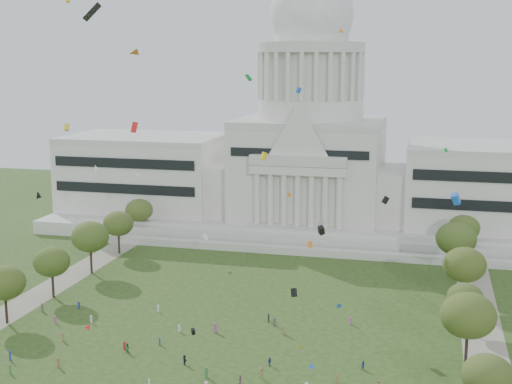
{
  "coord_description": "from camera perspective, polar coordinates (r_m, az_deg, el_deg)",
  "views": [
    {
      "loc": [
        37.06,
        -103.04,
        52.79
      ],
      "look_at": [
        0.0,
        45.0,
        24.0
      ],
      "focal_mm": 50.0,
      "sensor_mm": 36.0,
      "label": 1
    }
  ],
  "objects": [
    {
      "name": "person_2",
      "position": [
        127.14,
        8.59,
        -13.56
      ],
      "size": [
        0.94,
        0.78,
        1.67
      ],
      "primitive_type": "imported",
      "rotation": [
        0.0,
        0.0,
        0.4
      ],
      "color": "navy",
      "rests_on": "ground"
    },
    {
      "name": "row_tree_r_5",
      "position": [
        178.57,
        15.73,
        -3.61
      ],
      "size": [
        9.82,
        9.82,
        13.96
      ],
      "color": "black",
      "rests_on": "ground"
    },
    {
      "name": "row_tree_l_3",
      "position": [
        165.31,
        -16.03,
        -5.39
      ],
      "size": [
        8.12,
        8.12,
        11.55
      ],
      "color": "black",
      "rests_on": "ground"
    },
    {
      "name": "row_tree_r_4",
      "position": [
        159.33,
        16.35,
        -5.61
      ],
      "size": [
        9.19,
        9.19,
        13.06
      ],
      "color": "black",
      "rests_on": "ground"
    },
    {
      "name": "person_3",
      "position": [
        122.69,
        0.42,
        -14.29
      ],
      "size": [
        0.67,
        1.29,
        2.0
      ],
      "primitive_type": "imported",
      "rotation": [
        0.0,
        0.0,
        4.72
      ],
      "color": "olive",
      "rests_on": "ground"
    },
    {
      "name": "capitol",
      "position": [
        221.88,
        4.31,
        2.75
      ],
      "size": [
        160.0,
        64.5,
        91.3
      ],
      "color": "#B9B6AE",
      "rests_on": "ground"
    },
    {
      "name": "row_tree_l_4",
      "position": [
        180.65,
        -13.13,
        -3.5
      ],
      "size": [
        9.29,
        9.29,
        13.21
      ],
      "color": "black",
      "rests_on": "ground"
    },
    {
      "name": "distant_crowd",
      "position": [
        137.5,
        -8.38,
        -11.63
      ],
      "size": [
        65.47,
        36.94,
        1.95
      ],
      "color": "navy",
      "rests_on": "ground"
    },
    {
      "name": "row_tree_r_2",
      "position": [
        128.16,
        16.62,
        -9.45
      ],
      "size": [
        9.55,
        9.55,
        13.58
      ],
      "color": "black",
      "rests_on": "ground"
    },
    {
      "name": "row_tree_l_2",
      "position": [
        152.26,
        -19.48,
        -6.86
      ],
      "size": [
        8.42,
        8.42,
        11.97
      ],
      "color": "black",
      "rests_on": "ground"
    },
    {
      "name": "row_tree_r_6",
      "position": [
        196.43,
        16.3,
        -2.78
      ],
      "size": [
        8.42,
        8.42,
        11.97
      ],
      "color": "black",
      "rests_on": "ground"
    },
    {
      "name": "person_8",
      "position": [
        134.48,
        -10.25,
        -12.18
      ],
      "size": [
        0.94,
        0.61,
        1.86
      ],
      "primitive_type": "imported",
      "rotation": [
        0.0,
        0.0,
        3.08
      ],
      "color": "#33723F",
      "rests_on": "ground"
    },
    {
      "name": "person_4",
      "position": [
        121.27,
        -1.27,
        -14.73
      ],
      "size": [
        0.51,
        0.9,
        1.51
      ],
      "primitive_type": "imported",
      "rotation": [
        0.0,
        0.0,
        4.68
      ],
      "color": "#994C8C",
      "rests_on": "ground"
    },
    {
      "name": "kite_swarm",
      "position": [
        121.67,
        -2.77,
        -0.25
      ],
      "size": [
        85.59,
        106.85,
        57.11
      ],
      "color": "green",
      "rests_on": "ground"
    },
    {
      "name": "person_5",
      "position": [
        128.36,
        -5.73,
        -13.21
      ],
      "size": [
        1.49,
        1.77,
        1.81
      ],
      "primitive_type": "imported",
      "rotation": [
        0.0,
        0.0,
        2.16
      ],
      "color": "#26262B",
      "rests_on": "ground"
    },
    {
      "name": "row_tree_l_6",
      "position": [
        214.38,
        -9.33,
        -1.45
      ],
      "size": [
        8.19,
        8.19,
        11.64
      ],
      "color": "black",
      "rests_on": "ground"
    },
    {
      "name": "person_10",
      "position": [
        127.25,
        1.1,
        -13.43
      ],
      "size": [
        0.87,
        1.09,
        1.63
      ],
      "primitive_type": "imported",
      "rotation": [
        0.0,
        0.0,
        1.14
      ],
      "color": "navy",
      "rests_on": "ground"
    },
    {
      "name": "row_tree_r_3",
      "position": [
        145.11,
        16.38,
        -8.13
      ],
      "size": [
        7.01,
        7.01,
        9.98
      ],
      "color": "black",
      "rests_on": "ground"
    },
    {
      "name": "row_tree_r_1",
      "position": [
        111.27,
        18.05,
        -13.8
      ],
      "size": [
        7.58,
        7.58,
        10.78
      ],
      "color": "black",
      "rests_on": "ground"
    },
    {
      "name": "row_tree_l_5",
      "position": [
        197.56,
        -10.97,
        -2.5
      ],
      "size": [
        8.33,
        8.33,
        11.85
      ],
      "color": "black",
      "rests_on": "ground"
    },
    {
      "name": "path_left",
      "position": [
        166.49,
        -17.74,
        -8.32
      ],
      "size": [
        8.0,
        160.0,
        0.04
      ],
      "primitive_type": "cube",
      "color": "gray",
      "rests_on": "ground"
    },
    {
      "name": "path_right",
      "position": [
        143.54,
        17.76,
        -11.42
      ],
      "size": [
        8.0,
        160.0,
        0.04
      ],
      "primitive_type": "cube",
      "color": "gray",
      "rests_on": "ground"
    }
  ]
}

